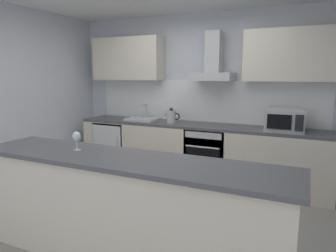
{
  "coord_description": "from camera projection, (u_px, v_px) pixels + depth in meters",
  "views": [
    {
      "loc": [
        1.53,
        -2.87,
        1.66
      ],
      "look_at": [
        0.04,
        0.38,
        1.05
      ],
      "focal_mm": 32.67,
      "sensor_mm": 36.0,
      "label": 1
    }
  ],
  "objects": [
    {
      "name": "counter_island",
      "position": [
        125.0,
        210.0,
        2.67
      ],
      "size": [
        2.88,
        0.64,
        0.96
      ],
      "color": "beige",
      "rests_on": "ground"
    },
    {
      "name": "upper_cabinets",
      "position": [
        200.0,
        57.0,
        4.64
      ],
      "size": [
        3.81,
        0.32,
        0.7
      ],
      "color": "beige"
    },
    {
      "name": "kettle",
      "position": [
        171.0,
        116.0,
        4.77
      ],
      "size": [
        0.29,
        0.15,
        0.24
      ],
      "color": "#B7BABC",
      "rests_on": "counter_back"
    },
    {
      "name": "backsplash_tile",
      "position": [
        203.0,
        101.0,
        4.9
      ],
      "size": [
        3.73,
        0.02,
        0.66
      ],
      "primitive_type": "cube",
      "color": "white"
    },
    {
      "name": "refrigerator",
      "position": [
        117.0,
        146.0,
        5.33
      ],
      "size": [
        0.58,
        0.6,
        0.85
      ],
      "color": "white",
      "rests_on": "ground"
    },
    {
      "name": "wall_left",
      "position": [
        5.0,
        101.0,
        4.19
      ],
      "size": [
        0.12,
        4.64,
        2.6
      ],
      "primitive_type": "cube",
      "color": "silver",
      "rests_on": "ground"
    },
    {
      "name": "sink",
      "position": [
        143.0,
        119.0,
        5.04
      ],
      "size": [
        0.5,
        0.4,
        0.26
      ],
      "color": "silver",
      "rests_on": "counter_back"
    },
    {
      "name": "ground",
      "position": [
        151.0,
        222.0,
        3.49
      ],
      "size": [
        5.39,
        4.64,
        0.02
      ],
      "primitive_type": "cube",
      "color": "gray"
    },
    {
      "name": "microwave",
      "position": [
        285.0,
        120.0,
        4.08
      ],
      "size": [
        0.5,
        0.38,
        0.3
      ],
      "color": "#B7BABC",
      "rests_on": "counter_back"
    },
    {
      "name": "wall_back",
      "position": [
        204.0,
        96.0,
        4.95
      ],
      "size": [
        5.39,
        0.12,
        2.6
      ],
      "primitive_type": "cube",
      "color": "silver",
      "rests_on": "ground"
    },
    {
      "name": "oven",
      "position": [
        208.0,
        154.0,
        4.64
      ],
      "size": [
        0.6,
        0.62,
        0.8
      ],
      "color": "slate",
      "rests_on": "ground"
    },
    {
      "name": "range_hood",
      "position": [
        213.0,
        65.0,
        4.53
      ],
      "size": [
        0.62,
        0.45,
        0.72
      ],
      "color": "#B7BABC"
    },
    {
      "name": "wine_glass",
      "position": [
        76.0,
        137.0,
        2.81
      ],
      "size": [
        0.08,
        0.08,
        0.18
      ],
      "color": "silver",
      "rests_on": "counter_island"
    },
    {
      "name": "counter_back",
      "position": [
        196.0,
        153.0,
        4.76
      ],
      "size": [
        3.86,
        0.6,
        0.9
      ],
      "color": "beige",
      "rests_on": "ground"
    }
  ]
}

